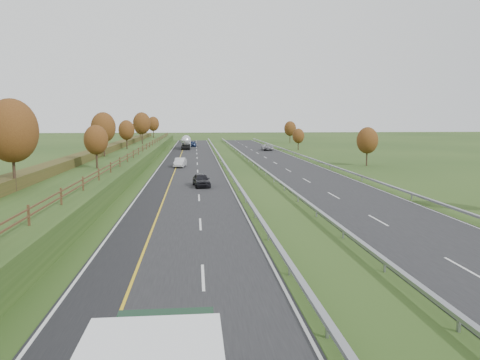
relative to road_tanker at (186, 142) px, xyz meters
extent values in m
plane|color=#274017|center=(9.52, -57.57, -1.86)|extent=(400.00, 400.00, 0.00)
cube|color=black|center=(1.52, -52.57, -1.84)|extent=(10.50, 200.00, 0.04)
cube|color=black|center=(18.02, -52.57, -1.84)|extent=(10.50, 200.00, 0.04)
cube|color=black|center=(-2.23, -52.57, -1.84)|extent=(3.00, 200.00, 0.04)
cube|color=silver|center=(-3.53, -52.57, -1.81)|extent=(0.15, 200.00, 0.01)
cube|color=gold|center=(-0.73, -52.57, -1.81)|extent=(0.15, 200.00, 0.01)
cube|color=silver|center=(6.57, -52.57, -1.81)|extent=(0.15, 200.00, 0.01)
cube|color=silver|center=(12.97, -52.57, -1.81)|extent=(0.15, 200.00, 0.01)
cube|color=silver|center=(23.07, -52.57, -1.81)|extent=(0.15, 200.00, 0.01)
cube|color=silver|center=(2.77, -101.57, -1.81)|extent=(0.15, 4.00, 0.01)
cube|color=silver|center=(16.77, -101.57, -1.81)|extent=(0.15, 4.00, 0.01)
cube|color=silver|center=(2.77, -89.57, -1.81)|extent=(0.15, 4.00, 0.01)
cube|color=silver|center=(16.77, -89.57, -1.81)|extent=(0.15, 4.00, 0.01)
cube|color=silver|center=(2.77, -77.57, -1.81)|extent=(0.15, 4.00, 0.01)
cube|color=silver|center=(16.77, -77.57, -1.81)|extent=(0.15, 4.00, 0.01)
cube|color=silver|center=(2.77, -65.57, -1.81)|extent=(0.15, 4.00, 0.01)
cube|color=silver|center=(16.77, -65.57, -1.81)|extent=(0.15, 4.00, 0.01)
cube|color=silver|center=(2.77, -53.57, -1.81)|extent=(0.15, 4.00, 0.01)
cube|color=silver|center=(16.77, -53.57, -1.81)|extent=(0.15, 4.00, 0.01)
cube|color=silver|center=(2.77, -41.57, -1.81)|extent=(0.15, 4.00, 0.01)
cube|color=silver|center=(16.77, -41.57, -1.81)|extent=(0.15, 4.00, 0.01)
cube|color=silver|center=(2.77, -29.57, -1.81)|extent=(0.15, 4.00, 0.01)
cube|color=silver|center=(16.77, -29.57, -1.81)|extent=(0.15, 4.00, 0.01)
cube|color=silver|center=(2.77, -17.57, -1.81)|extent=(0.15, 4.00, 0.01)
cube|color=silver|center=(16.77, -17.57, -1.81)|extent=(0.15, 4.00, 0.01)
cube|color=silver|center=(2.77, -5.57, -1.81)|extent=(0.15, 4.00, 0.01)
cube|color=silver|center=(16.77, -5.57, -1.81)|extent=(0.15, 4.00, 0.01)
cube|color=silver|center=(2.77, 6.43, -1.81)|extent=(0.15, 4.00, 0.01)
cube|color=silver|center=(16.77, 6.43, -1.81)|extent=(0.15, 4.00, 0.01)
cube|color=silver|center=(2.77, 18.43, -1.81)|extent=(0.15, 4.00, 0.01)
cube|color=silver|center=(16.77, 18.43, -1.81)|extent=(0.15, 4.00, 0.01)
cube|color=silver|center=(2.77, 30.43, -1.81)|extent=(0.15, 4.00, 0.01)
cube|color=silver|center=(16.77, 30.43, -1.81)|extent=(0.15, 4.00, 0.01)
cube|color=silver|center=(2.77, 42.43, -1.81)|extent=(0.15, 4.00, 0.01)
cube|color=silver|center=(16.77, 42.43, -1.81)|extent=(0.15, 4.00, 0.01)
cube|color=#274017|center=(-11.48, -52.57, -0.86)|extent=(12.00, 200.00, 2.00)
cube|color=#363917|center=(-13.48, -52.57, 0.69)|extent=(2.20, 180.00, 1.10)
cube|color=#422B19|center=(-6.98, -52.57, 0.69)|extent=(0.08, 184.00, 0.10)
cube|color=#422B19|center=(-6.98, -52.57, 1.09)|extent=(0.08, 184.00, 0.10)
cube|color=#422B19|center=(-6.98, -97.57, 0.74)|extent=(0.12, 0.12, 1.20)
cube|color=#422B19|center=(-6.98, -91.07, 0.74)|extent=(0.12, 0.12, 1.20)
cube|color=#422B19|center=(-6.98, -84.57, 0.74)|extent=(0.12, 0.12, 1.20)
cube|color=#422B19|center=(-6.98, -78.07, 0.74)|extent=(0.12, 0.12, 1.20)
cube|color=#422B19|center=(-6.98, -71.57, 0.74)|extent=(0.12, 0.12, 1.20)
cube|color=#422B19|center=(-6.98, -65.07, 0.74)|extent=(0.12, 0.12, 1.20)
cube|color=#422B19|center=(-6.98, -58.57, 0.74)|extent=(0.12, 0.12, 1.20)
cube|color=#422B19|center=(-6.98, -52.07, 0.74)|extent=(0.12, 0.12, 1.20)
cube|color=#422B19|center=(-6.98, -45.57, 0.74)|extent=(0.12, 0.12, 1.20)
cube|color=#422B19|center=(-6.98, -39.07, 0.74)|extent=(0.12, 0.12, 1.20)
cube|color=#422B19|center=(-6.98, -32.57, 0.74)|extent=(0.12, 0.12, 1.20)
cube|color=#422B19|center=(-6.98, -26.07, 0.74)|extent=(0.12, 0.12, 1.20)
cube|color=#422B19|center=(-6.98, -19.57, 0.74)|extent=(0.12, 0.12, 1.20)
cube|color=#422B19|center=(-6.98, -13.07, 0.74)|extent=(0.12, 0.12, 1.20)
cube|color=#422B19|center=(-6.98, -6.57, 0.74)|extent=(0.12, 0.12, 1.20)
cube|color=#422B19|center=(-6.98, -0.07, 0.74)|extent=(0.12, 0.12, 1.20)
cube|color=#422B19|center=(-6.98, 6.43, 0.74)|extent=(0.12, 0.12, 1.20)
cube|color=#422B19|center=(-6.98, 12.93, 0.74)|extent=(0.12, 0.12, 1.20)
cube|color=#422B19|center=(-6.98, 19.43, 0.74)|extent=(0.12, 0.12, 1.20)
cube|color=#422B19|center=(-6.98, 25.93, 0.74)|extent=(0.12, 0.12, 1.20)
cube|color=#422B19|center=(-6.98, 32.43, 0.74)|extent=(0.12, 0.12, 1.20)
cube|color=#422B19|center=(-6.98, 38.93, 0.74)|extent=(0.12, 0.12, 1.20)
cube|color=gray|center=(7.22, -52.57, -1.24)|extent=(0.32, 200.00, 0.18)
cube|color=gray|center=(7.22, -108.57, -1.58)|extent=(0.10, 0.14, 0.56)
cube|color=gray|center=(7.22, -101.57, -1.58)|extent=(0.10, 0.14, 0.56)
cube|color=gray|center=(7.22, -94.57, -1.58)|extent=(0.10, 0.14, 0.56)
cube|color=gray|center=(7.22, -87.57, -1.58)|extent=(0.10, 0.14, 0.56)
cube|color=gray|center=(7.22, -80.57, -1.58)|extent=(0.10, 0.14, 0.56)
cube|color=gray|center=(7.22, -73.57, -1.58)|extent=(0.10, 0.14, 0.56)
cube|color=gray|center=(7.22, -66.57, -1.58)|extent=(0.10, 0.14, 0.56)
cube|color=gray|center=(7.22, -59.57, -1.58)|extent=(0.10, 0.14, 0.56)
cube|color=gray|center=(7.22, -52.57, -1.58)|extent=(0.10, 0.14, 0.56)
cube|color=gray|center=(7.22, -45.57, -1.58)|extent=(0.10, 0.14, 0.56)
cube|color=gray|center=(7.22, -38.57, -1.58)|extent=(0.10, 0.14, 0.56)
cube|color=gray|center=(7.22, -31.57, -1.58)|extent=(0.10, 0.14, 0.56)
cube|color=gray|center=(7.22, -24.57, -1.58)|extent=(0.10, 0.14, 0.56)
cube|color=gray|center=(7.22, -17.57, -1.58)|extent=(0.10, 0.14, 0.56)
cube|color=gray|center=(7.22, -10.57, -1.58)|extent=(0.10, 0.14, 0.56)
cube|color=gray|center=(7.22, -3.57, -1.58)|extent=(0.10, 0.14, 0.56)
cube|color=gray|center=(7.22, 3.43, -1.58)|extent=(0.10, 0.14, 0.56)
cube|color=gray|center=(7.22, 10.43, -1.58)|extent=(0.10, 0.14, 0.56)
cube|color=gray|center=(7.22, 17.43, -1.58)|extent=(0.10, 0.14, 0.56)
cube|color=gray|center=(7.22, 24.43, -1.58)|extent=(0.10, 0.14, 0.56)
cube|color=gray|center=(7.22, 31.43, -1.58)|extent=(0.10, 0.14, 0.56)
cube|color=gray|center=(7.22, 38.43, -1.58)|extent=(0.10, 0.14, 0.56)
cube|color=gray|center=(7.22, 45.43, -1.58)|extent=(0.10, 0.14, 0.56)
cube|color=gray|center=(12.32, -52.57, -1.24)|extent=(0.32, 200.00, 0.18)
cube|color=gray|center=(12.32, -108.57, -1.58)|extent=(0.10, 0.14, 0.56)
cube|color=gray|center=(12.32, -101.57, -1.58)|extent=(0.10, 0.14, 0.56)
cube|color=gray|center=(12.32, -94.57, -1.58)|extent=(0.10, 0.14, 0.56)
cube|color=gray|center=(12.32, -87.57, -1.58)|extent=(0.10, 0.14, 0.56)
cube|color=gray|center=(12.32, -80.57, -1.58)|extent=(0.10, 0.14, 0.56)
cube|color=gray|center=(12.32, -73.57, -1.58)|extent=(0.10, 0.14, 0.56)
cube|color=gray|center=(12.32, -66.57, -1.58)|extent=(0.10, 0.14, 0.56)
cube|color=gray|center=(12.32, -59.57, -1.58)|extent=(0.10, 0.14, 0.56)
cube|color=gray|center=(12.32, -52.57, -1.58)|extent=(0.10, 0.14, 0.56)
cube|color=gray|center=(12.32, -45.57, -1.58)|extent=(0.10, 0.14, 0.56)
cube|color=gray|center=(12.32, -38.57, -1.58)|extent=(0.10, 0.14, 0.56)
cube|color=gray|center=(12.32, -31.57, -1.58)|extent=(0.10, 0.14, 0.56)
cube|color=gray|center=(12.32, -24.57, -1.58)|extent=(0.10, 0.14, 0.56)
cube|color=gray|center=(12.32, -17.57, -1.58)|extent=(0.10, 0.14, 0.56)
cube|color=gray|center=(12.32, -10.57, -1.58)|extent=(0.10, 0.14, 0.56)
cube|color=gray|center=(12.32, -3.57, -1.58)|extent=(0.10, 0.14, 0.56)
cube|color=gray|center=(12.32, 3.43, -1.58)|extent=(0.10, 0.14, 0.56)
cube|color=gray|center=(12.32, 10.43, -1.58)|extent=(0.10, 0.14, 0.56)
cube|color=gray|center=(12.32, 17.43, -1.58)|extent=(0.10, 0.14, 0.56)
cube|color=gray|center=(12.32, 24.43, -1.58)|extent=(0.10, 0.14, 0.56)
cube|color=gray|center=(12.32, 31.43, -1.58)|extent=(0.10, 0.14, 0.56)
cube|color=gray|center=(12.32, 38.43, -1.58)|extent=(0.10, 0.14, 0.56)
cube|color=gray|center=(12.32, 45.43, -1.58)|extent=(0.10, 0.14, 0.56)
cube|color=gray|center=(23.82, -52.57, -1.24)|extent=(0.32, 200.00, 0.18)
cube|color=gray|center=(23.82, -80.57, -1.58)|extent=(0.10, 0.14, 0.56)
cube|color=gray|center=(23.82, -66.57, -1.58)|extent=(0.10, 0.14, 0.56)
cube|color=gray|center=(23.82, -52.57, -1.58)|extent=(0.10, 0.14, 0.56)
cube|color=gray|center=(23.82, -38.57, -1.58)|extent=(0.10, 0.14, 0.56)
cube|color=gray|center=(23.82, -24.57, -1.58)|extent=(0.10, 0.14, 0.56)
cube|color=gray|center=(23.82, -10.57, -1.58)|extent=(0.10, 0.14, 0.56)
cube|color=gray|center=(23.82, 3.43, -1.58)|extent=(0.10, 0.14, 0.56)
cube|color=gray|center=(23.82, 17.43, -1.58)|extent=(0.10, 0.14, 0.56)
cube|color=gray|center=(23.82, 31.43, -1.58)|extent=(0.10, 0.14, 0.56)
cube|color=gray|center=(23.82, 45.43, -1.58)|extent=(0.10, 0.14, 0.56)
cylinder|color=#2D2116|center=(-12.48, -84.57, 1.71)|extent=(0.24, 0.24, 3.15)
ellipsoid|color=#492810|center=(-12.48, -84.57, 5.18)|extent=(4.20, 4.20, 5.25)
cylinder|color=#2D2116|center=(-9.48, -66.57, 1.22)|extent=(0.24, 0.24, 2.16)
ellipsoid|color=#492810|center=(-9.48, -66.57, 3.59)|extent=(2.88, 2.88, 3.60)
cylinder|color=#2D2116|center=(-11.98, -48.57, 1.58)|extent=(0.24, 0.24, 2.88)
ellipsoid|color=#492810|center=(-11.98, -48.57, 4.75)|extent=(3.84, 3.84, 4.80)
cylinder|color=#2D2116|center=(-10.98, -30.57, 1.31)|extent=(0.24, 0.24, 2.34)
ellipsoid|color=#492810|center=(-10.98, -30.57, 3.88)|extent=(3.12, 3.12, 3.90)
cylinder|color=#2D2116|center=(-9.98, -12.57, 1.67)|extent=(0.24, 0.24, 3.06)
ellipsoid|color=#492810|center=(-9.98, -12.57, 5.03)|extent=(4.08, 4.08, 5.10)
cylinder|color=#2D2116|center=(-12.48, 5.43, 1.26)|extent=(0.24, 0.24, 2.25)
ellipsoid|color=#492810|center=(-12.48, 5.43, 3.74)|extent=(3.00, 3.00, 3.75)
cylinder|color=#2D2116|center=(-10.48, 23.43, 1.49)|extent=(0.24, 0.24, 2.70)
ellipsoid|color=#492810|center=(-10.48, 23.43, 4.46)|extent=(3.60, 3.60, 4.50)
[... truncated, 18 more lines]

